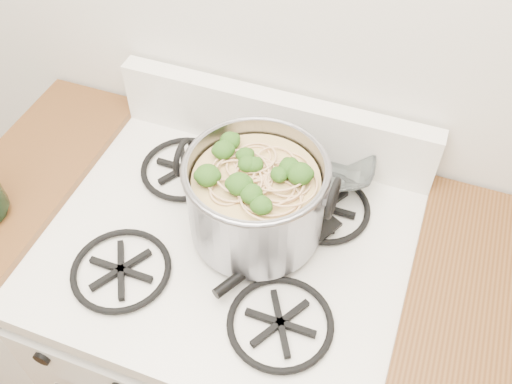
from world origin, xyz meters
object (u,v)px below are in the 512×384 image
gas_range (233,341)px  spatula (309,224)px  stock_pot (256,198)px  glass_bowl (319,164)px

gas_range → spatula: bearing=27.6°
stock_pot → glass_bowl: size_ratio=3.19×
gas_range → spatula: (0.16, 0.08, 0.50)m
glass_bowl → stock_pot: bearing=-109.8°
stock_pot → glass_bowl: stock_pot is taller
spatula → glass_bowl: (-0.03, 0.17, 0.00)m
gas_range → stock_pot: stock_pot is taller
gas_range → stock_pot: size_ratio=2.92×
gas_range → glass_bowl: 0.58m
gas_range → glass_bowl: size_ratio=9.31×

